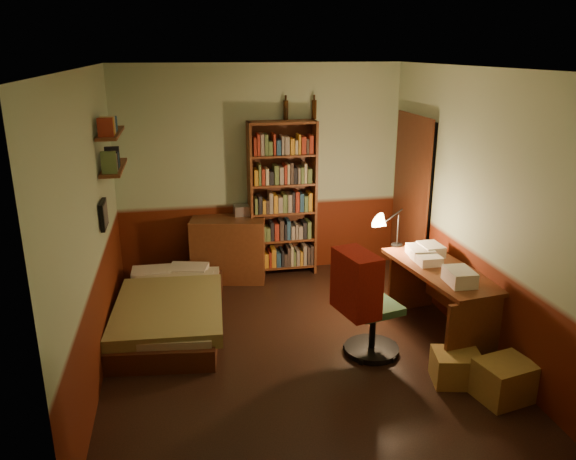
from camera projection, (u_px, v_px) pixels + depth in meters
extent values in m
cube|color=black|center=(293.00, 346.00, 5.47)|extent=(3.50, 4.00, 0.02)
cube|color=silver|center=(294.00, 67.00, 4.66)|extent=(3.50, 4.00, 0.02)
cube|color=#A4BC97|center=(261.00, 172.00, 6.94)|extent=(3.50, 0.02, 2.60)
cube|color=#A4BC97|center=(90.00, 229.00, 4.74)|extent=(0.02, 4.00, 2.60)
cube|color=#A4BC97|center=(472.00, 207.00, 5.39)|extent=(0.02, 4.00, 2.60)
cube|color=#A4BC97|center=(364.00, 317.00, 3.19)|extent=(3.50, 0.02, 2.60)
cube|color=black|center=(412.00, 203.00, 6.69)|extent=(0.06, 0.90, 2.00)
cube|color=#411D10|center=(410.00, 203.00, 6.68)|extent=(0.02, 0.98, 2.08)
cube|color=olive|center=(169.00, 300.00, 5.79)|extent=(1.22, 1.99, 0.56)
cube|color=#5A2D17|center=(229.00, 249.00, 6.91)|extent=(0.96, 0.61, 0.79)
cube|color=#B2B2B7|center=(243.00, 210.00, 6.92)|extent=(0.24, 0.19, 0.12)
cube|color=#5A2D17|center=(282.00, 200.00, 6.94)|extent=(0.84, 0.29, 1.94)
cylinder|color=black|center=(286.00, 110.00, 6.72)|extent=(0.07, 0.07, 0.23)
cylinder|color=black|center=(314.00, 109.00, 6.78)|extent=(0.08, 0.08, 0.23)
cube|color=#5A2D17|center=(439.00, 303.00, 5.51)|extent=(0.76, 1.45, 0.74)
cube|color=silver|center=(431.00, 249.00, 5.74)|extent=(0.22, 0.29, 0.11)
cone|color=black|center=(399.00, 218.00, 5.91)|extent=(0.25, 0.25, 0.62)
cube|color=#32623F|center=(374.00, 300.00, 5.17)|extent=(0.64, 0.59, 1.09)
cube|color=maroon|center=(347.00, 208.00, 5.10)|extent=(0.36, 0.53, 0.57)
cube|color=#5A2D17|center=(114.00, 168.00, 5.70)|extent=(0.20, 0.90, 0.03)
cube|color=#5A2D17|center=(110.00, 133.00, 5.59)|extent=(0.20, 0.90, 0.03)
cube|color=black|center=(103.00, 215.00, 5.33)|extent=(0.04, 0.32, 0.26)
cube|color=olive|center=(505.00, 380.00, 4.59)|extent=(0.50, 0.43, 0.33)
cube|color=olive|center=(456.00, 367.00, 4.83)|extent=(0.45, 0.40, 0.28)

